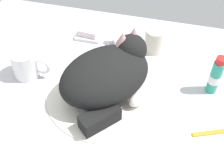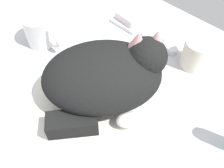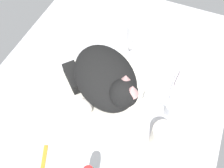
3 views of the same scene
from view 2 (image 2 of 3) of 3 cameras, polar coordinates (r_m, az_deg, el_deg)
ground_plane at (r=66.20cm, az=-1.92°, el=-3.19°), size 110.00×82.50×3.00cm
sink_basin at (r=64.62cm, az=-1.96°, el=-2.27°), size 35.19×35.19×0.81cm
faucet at (r=74.32cm, az=9.74°, el=9.27°), size 11.95×11.14×6.17cm
cat at (r=58.59cm, az=-1.13°, el=1.79°), size 32.35×33.57×16.28cm
coffee_mug at (r=76.43cm, az=-15.41°, el=11.22°), size 12.25×8.03×9.02cm
rinse_cup at (r=71.32cm, az=17.80°, el=6.32°), size 6.92×6.92×8.38cm
soap_dish at (r=82.64cm, az=3.49°, el=13.38°), size 9.00×6.40×1.20cm
soap_bar at (r=81.49cm, az=3.55°, el=14.34°), size 6.98×5.00×2.40cm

